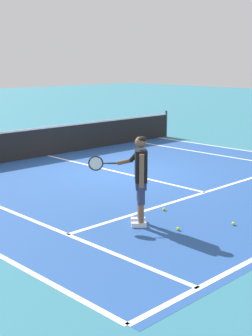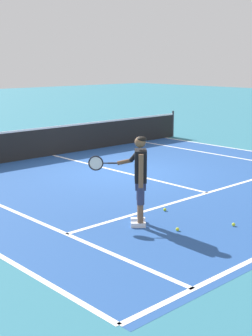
# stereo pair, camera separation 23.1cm
# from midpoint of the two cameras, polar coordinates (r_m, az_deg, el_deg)

# --- Properties ---
(ground_plane) EXTENTS (80.00, 80.00, 0.00)m
(ground_plane) POSITION_cam_midpoint_polar(r_m,az_deg,el_deg) (13.65, -1.38, -0.50)
(ground_plane) COLOR teal
(court_inner_surface) EXTENTS (10.98, 9.75, 0.00)m
(court_inner_surface) POSITION_cam_midpoint_polar(r_m,az_deg,el_deg) (12.77, 2.51, -1.41)
(court_inner_surface) COLOR #234C93
(court_inner_surface) RESTS_ON ground
(line_service) EXTENTS (8.23, 0.10, 0.01)m
(line_service) POSITION_cam_midpoint_polar(r_m,az_deg,el_deg) (11.70, 8.70, -2.84)
(line_service) COLOR white
(line_service) RESTS_ON ground
(line_centre_service) EXTENTS (0.10, 6.40, 0.01)m
(line_centre_service) POSITION_cam_midpoint_polar(r_m,az_deg,el_deg) (13.79, -1.95, -0.35)
(line_centre_service) COLOR white
(line_centre_service) RESTS_ON ground
(line_singles_left) EXTENTS (0.10, 9.35, 0.01)m
(line_singles_left) POSITION_cam_midpoint_polar(r_m,az_deg,el_deg) (10.27, -13.47, -5.23)
(line_singles_left) COLOR white
(line_singles_left) RESTS_ON ground
(line_singles_right) EXTENTS (0.10, 9.35, 0.01)m
(line_singles_right) POSITION_cam_midpoint_polar(r_m,az_deg,el_deg) (15.96, 12.68, 1.11)
(line_singles_right) COLOR white
(line_singles_right) RESTS_ON ground
(tennis_net) EXTENTS (11.96, 0.08, 1.07)m
(tennis_net) POSITION_cam_midpoint_polar(r_m,az_deg,el_deg) (16.16, -9.65, 3.17)
(tennis_net) COLOR #333338
(tennis_net) RESTS_ON ground
(tennis_player) EXTENTS (0.77, 1.15, 1.71)m
(tennis_player) POSITION_cam_midpoint_polar(r_m,az_deg,el_deg) (9.08, 0.85, -0.76)
(tennis_player) COLOR white
(tennis_player) RESTS_ON ground
(tennis_ball_near_feet) EXTENTS (0.07, 0.07, 0.07)m
(tennis_ball_near_feet) POSITION_cam_midpoint_polar(r_m,az_deg,el_deg) (10.19, 3.85, -4.87)
(tennis_ball_near_feet) COLOR #CCE02D
(tennis_ball_near_feet) RESTS_ON ground
(tennis_ball_by_baseline) EXTENTS (0.07, 0.07, 0.07)m
(tennis_ball_by_baseline) POSITION_cam_midpoint_polar(r_m,az_deg,el_deg) (9.06, 5.43, -7.14)
(tennis_ball_by_baseline) COLOR #CCE02D
(tennis_ball_by_baseline) RESTS_ON ground
(tennis_ball_mid_court) EXTENTS (0.07, 0.07, 0.07)m
(tennis_ball_mid_court) POSITION_cam_midpoint_polar(r_m,az_deg,el_deg) (9.50, 11.85, -6.43)
(tennis_ball_mid_court) COLOR #CCE02D
(tennis_ball_mid_court) RESTS_ON ground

